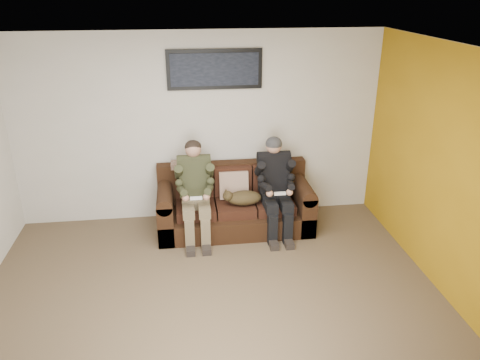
{
  "coord_description": "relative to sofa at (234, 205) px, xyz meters",
  "views": [
    {
      "loc": [
        -0.25,
        -3.94,
        3.14
      ],
      "look_at": [
        0.42,
        1.2,
        0.95
      ],
      "focal_mm": 35.0,
      "sensor_mm": 36.0,
      "label": 1
    }
  ],
  "objects": [
    {
      "name": "wall_back",
      "position": [
        -0.42,
        0.43,
        0.98
      ],
      "size": [
        5.0,
        0.0,
        5.0
      ],
      "primitive_type": "plane",
      "rotation": [
        1.57,
        0.0,
        0.0
      ],
      "color": "beige",
      "rests_on": "ground"
    },
    {
      "name": "throw_pillow",
      "position": [
        -0.0,
        0.04,
        0.28
      ],
      "size": [
        0.39,
        0.19,
        0.39
      ],
      "primitive_type": "cube",
      "rotation": [
        -0.21,
        0.0,
        0.0
      ],
      "color": "tan",
      "rests_on": "sofa"
    },
    {
      "name": "person_left",
      "position": [
        -0.53,
        -0.17,
        0.39
      ],
      "size": [
        0.51,
        0.87,
        1.27
      ],
      "color": "#736347",
      "rests_on": "sofa"
    },
    {
      "name": "floor",
      "position": [
        -0.42,
        -1.82,
        -0.32
      ],
      "size": [
        5.0,
        5.0,
        0.0
      ],
      "primitive_type": "plane",
      "color": "brown",
      "rests_on": "ground"
    },
    {
      "name": "framed_poster",
      "position": [
        -0.2,
        0.39,
        1.78
      ],
      "size": [
        1.25,
        0.05,
        0.52
      ],
      "color": "black",
      "rests_on": "wall_back"
    },
    {
      "name": "accent_wall_right",
      "position": [
        2.07,
        -1.82,
        0.98
      ],
      "size": [
        0.0,
        4.5,
        4.5
      ],
      "primitive_type": "plane",
      "rotation": [
        1.57,
        0.0,
        -1.57
      ],
      "color": "#A77810",
      "rests_on": "ground"
    },
    {
      "name": "cat",
      "position": [
        0.09,
        -0.2,
        0.19
      ],
      "size": [
        0.66,
        0.26,
        0.24
      ],
      "color": "#4F3E1F",
      "rests_on": "sofa"
    },
    {
      "name": "wall_right",
      "position": [
        2.08,
        -1.82,
        0.98
      ],
      "size": [
        0.0,
        4.5,
        4.5
      ],
      "primitive_type": "plane",
      "rotation": [
        1.57,
        0.0,
        -1.57
      ],
      "color": "beige",
      "rests_on": "ground"
    },
    {
      "name": "person_right",
      "position": [
        0.53,
        -0.17,
        0.39
      ],
      "size": [
        0.51,
        0.86,
        1.28
      ],
      "color": "black",
      "rests_on": "sofa"
    },
    {
      "name": "sofa",
      "position": [
        0.0,
        0.0,
        0.0
      ],
      "size": [
        2.07,
        0.89,
        0.85
      ],
      "color": "black",
      "rests_on": "ground"
    },
    {
      "name": "throw_blanket",
      "position": [
        -0.62,
        0.26,
        0.53
      ],
      "size": [
        0.42,
        0.21,
        0.08
      ],
      "primitive_type": "cube",
      "color": "tan",
      "rests_on": "sofa"
    },
    {
      "name": "ceiling",
      "position": [
        -0.42,
        -1.82,
        2.28
      ],
      "size": [
        5.0,
        5.0,
        0.0
      ],
      "primitive_type": "plane",
      "rotation": [
        3.14,
        0.0,
        0.0
      ],
      "color": "silver",
      "rests_on": "ground"
    }
  ]
}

